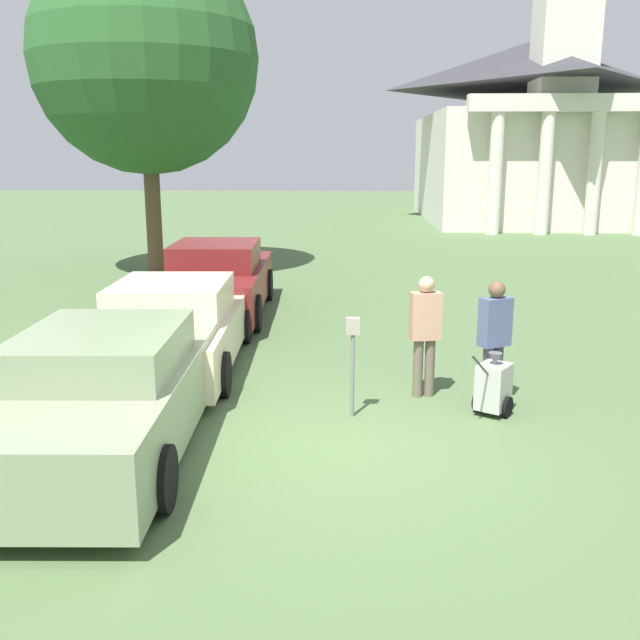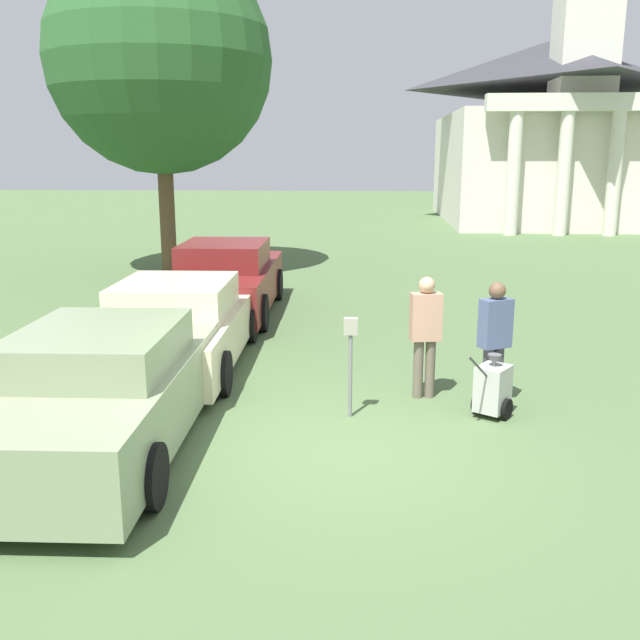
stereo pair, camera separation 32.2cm
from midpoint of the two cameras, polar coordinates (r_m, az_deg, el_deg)
name	(u,v)px [view 2 (the right image)]	position (r m, az deg, el deg)	size (l,w,h in m)	color
ground_plane	(333,451)	(8.42, 2.16, -10.41)	(120.00, 120.00, 0.00)	#4C663D
parked_car_sage	(107,388)	(8.69, -15.68, -5.27)	(2.18, 5.18, 1.46)	gray
parked_car_cream	(179,326)	(11.66, -10.45, -0.49)	(2.20, 4.80, 1.43)	beige
parked_car_maroon	(226,280)	(15.35, -6.91, 3.17)	(2.20, 5.06, 1.56)	maroon
parking_meter	(351,348)	(9.17, 3.47, -2.28)	(0.18, 0.09, 1.33)	slate
person_worker	(425,330)	(10.02, 9.35, -0.77)	(0.45, 0.29, 1.73)	#665B4C
person_supervisor	(495,337)	(9.86, 14.72, -1.29)	(0.47, 0.39, 1.72)	#3F3F47
equipment_cart	(493,388)	(9.63, 14.58, -5.30)	(0.71, 0.93, 1.00)	#B2B2AD
church	(552,122)	(38.99, 18.30, 14.79)	(10.52, 14.70, 20.24)	silver
shade_tree	(160,60)	(21.14, -12.24, 19.66)	(6.18, 6.18, 8.97)	brown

